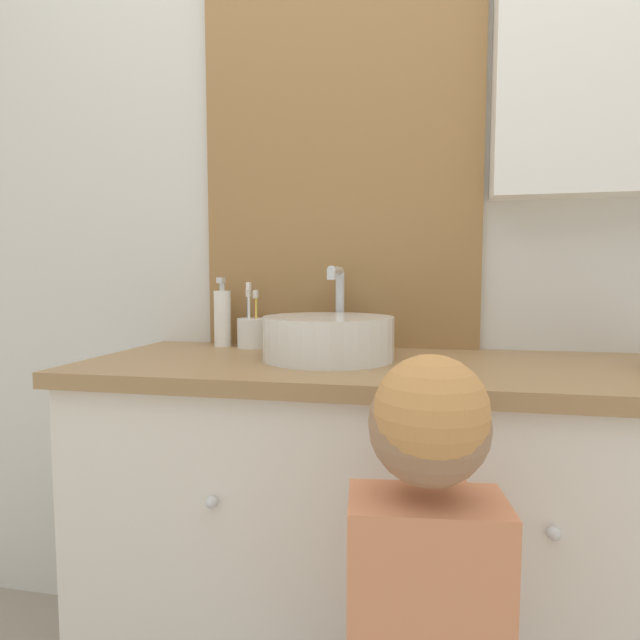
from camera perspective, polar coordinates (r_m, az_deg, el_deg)
name	(u,v)px	position (r m, az deg, el deg)	size (l,w,h in m)	color
wall_back	(399,207)	(1.46, 9.07, 12.69)	(3.20, 0.18, 2.50)	silver
vanity_counter	(381,545)	(1.32, 6.96, -24.12)	(1.40, 0.54, 0.89)	silver
sink_basin	(329,336)	(1.20, 1.05, -1.87)	(0.31, 0.37, 0.23)	silver
toothbrush_holder	(253,331)	(1.42, -7.71, -1.27)	(0.09, 0.09, 0.18)	silver
soap_dispenser	(223,317)	(1.46, -11.08, 0.29)	(0.05, 0.05, 0.20)	white
child_figure	(426,636)	(0.85, 12.05, -31.84)	(0.23, 0.48, 0.98)	slate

